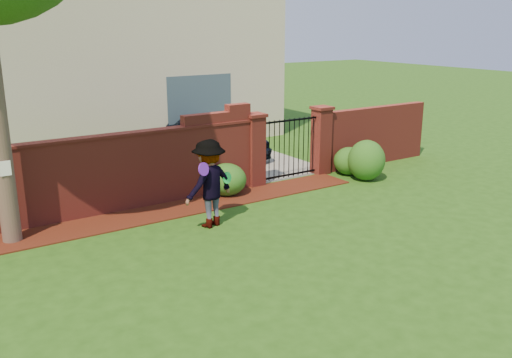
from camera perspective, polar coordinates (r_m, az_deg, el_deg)
ground at (r=9.98m, az=1.00°, el=-8.31°), size 80.00×80.00×0.01m
mulch_bed at (r=12.32m, az=-11.55°, el=-3.75°), size 11.10×1.08×0.03m
brick_wall at (r=12.33m, az=-17.51°, el=0.29°), size 8.70×0.31×2.16m
brick_wall_return at (r=16.77m, az=11.97°, el=4.40°), size 4.00×0.25×1.70m
pillar_left at (r=14.12m, az=-0.14°, el=3.06°), size 0.50×0.50×1.88m
pillar_right at (r=15.41m, az=6.73°, el=4.04°), size 0.50×0.50×1.88m
iron_gate at (r=14.76m, az=3.44°, el=3.19°), size 1.78×0.03×1.60m
driveway at (r=18.22m, az=-4.18°, el=2.88°), size 3.20×8.00×0.01m
house at (r=20.47m, az=-16.32°, el=12.66°), size 12.40×6.40×6.30m
car at (r=17.18m, az=-3.71°, el=4.41°), size 2.22×4.22×1.37m
paper_notice at (r=11.12m, az=-24.44°, el=1.00°), size 0.20×0.01×0.28m
shrub_left at (r=13.46m, az=-3.05°, el=-0.06°), size 0.97×0.97×0.79m
shrub_middle at (r=15.00m, az=11.31°, el=1.91°), size 0.99×0.99×1.09m
shrub_right at (r=15.51m, az=9.60°, el=1.84°), size 0.87×0.87×0.77m
man at (r=11.28m, az=-4.74°, el=-0.51°), size 1.31×0.94×1.82m
frisbee_purple at (r=10.83m, az=-5.42°, el=1.02°), size 0.28×0.16×0.27m
frisbee_green at (r=11.45m, az=-3.01°, el=0.12°), size 0.25×0.13×0.25m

